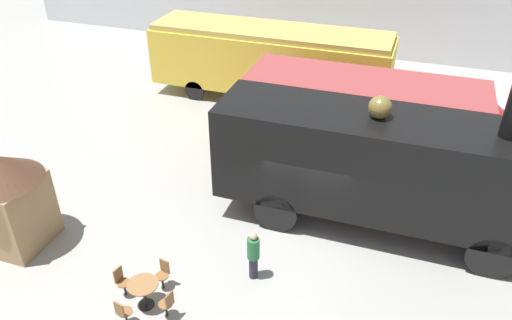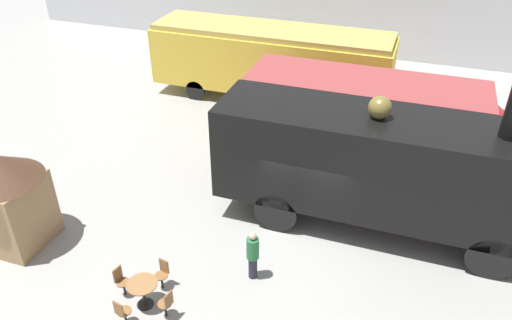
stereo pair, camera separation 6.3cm
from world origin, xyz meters
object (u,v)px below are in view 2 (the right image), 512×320
cafe_chair_0 (122,311)px  ticket_kiosk (6,195)px  visitor_person (253,254)px  streamlined_locomotive (383,122)px  passenger_coach_vintage (271,58)px  steam_locomotive (390,165)px  cafe_table_near (143,289)px

cafe_chair_0 → ticket_kiosk: 5.10m
cafe_chair_0 → ticket_kiosk: (-4.65, 1.74, 1.16)m
visitor_person → cafe_chair_0: bearing=-133.2°
ticket_kiosk → streamlined_locomotive: bearing=37.4°
passenger_coach_vintage → visitor_person: bearing=-74.7°
cafe_chair_0 → visitor_person: bearing=-31.5°
streamlined_locomotive → visitor_person: size_ratio=6.44×
passenger_coach_vintage → steam_locomotive: size_ratio=1.07×
cafe_table_near → visitor_person: size_ratio=0.51×
cafe_table_near → cafe_chair_0: size_ratio=0.91×
passenger_coach_vintage → streamlined_locomotive: (5.55, -4.70, 0.08)m
cafe_chair_0 → ticket_kiosk: bearing=81.2°
passenger_coach_vintage → streamlined_locomotive: bearing=-40.2°
steam_locomotive → ticket_kiosk: size_ratio=3.37×
passenger_coach_vintage → ticket_kiosk: bearing=-108.6°
streamlined_locomotive → steam_locomotive: bearing=-80.3°
streamlined_locomotive → ticket_kiosk: size_ratio=3.34×
passenger_coach_vintage → visitor_person: 11.64m
passenger_coach_vintage → streamlined_locomotive: 7.28m
cafe_chair_0 → cafe_table_near: bearing=-0.0°
streamlined_locomotive → passenger_coach_vintage: bearing=139.8°
streamlined_locomotive → cafe_table_near: (-4.78, -8.33, -1.45)m
streamlined_locomotive → cafe_table_near: 9.71m
streamlined_locomotive → steam_locomotive: 3.30m
cafe_chair_0 → visitor_person: size_ratio=0.56×
cafe_chair_0 → steam_locomotive: bearing=-31.5°
steam_locomotive → visitor_person: 4.68m
passenger_coach_vintage → steam_locomotive: bearing=-52.4°
passenger_coach_vintage → steam_locomotive: steam_locomotive is taller
passenger_coach_vintage → ticket_kiosk: (-4.04, -12.04, -0.27)m
cafe_chair_0 → visitor_person: (2.45, 2.61, 0.33)m
cafe_chair_0 → visitor_person: visitor_person is taller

